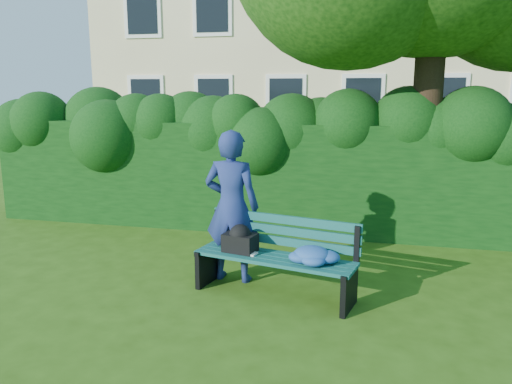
# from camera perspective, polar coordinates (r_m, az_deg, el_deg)

# --- Properties ---
(ground) EXTENTS (80.00, 80.00, 0.00)m
(ground) POSITION_cam_1_polar(r_m,az_deg,el_deg) (6.57, -1.20, -9.18)
(ground) COLOR #2C4E10
(ground) RESTS_ON ground
(hedge) EXTENTS (10.00, 1.00, 1.80)m
(hedge) POSITION_cam_1_polar(r_m,az_deg,el_deg) (8.42, 2.46, 1.82)
(hedge) COLOR black
(hedge) RESTS_ON ground
(park_bench) EXTENTS (1.94, 0.95, 0.89)m
(park_bench) POSITION_cam_1_polar(r_m,az_deg,el_deg) (5.74, 2.74, -7.09)
(park_bench) COLOR #0D413A
(park_bench) RESTS_ON ground
(man_reading) EXTENTS (0.71, 0.49, 1.87)m
(man_reading) POSITION_cam_1_polar(r_m,az_deg,el_deg) (6.09, -2.79, -1.66)
(man_reading) COLOR navy
(man_reading) RESTS_ON ground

